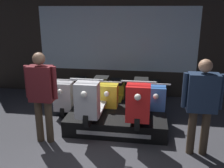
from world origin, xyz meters
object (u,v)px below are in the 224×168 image
Objects in this scene: scooter_display_left at (95,96)px; scooter_backrow_2 at (155,98)px; person_left_browsing at (42,91)px; person_right_browsing at (202,100)px; scooter_display_right at (139,99)px; scooter_backrow_0 at (72,94)px; scooter_backrow_1 at (113,96)px.

scooter_display_left is 1.58m from scooter_backrow_2.
person_right_browsing is at bearing -0.00° from person_left_browsing.
scooter_display_left and scooter_display_right have the same top height.
person_left_browsing is (-0.00, -1.68, 0.62)m from scooter_backrow_0.
scooter_display_right is at bearing -107.84° from scooter_backrow_2.
person_right_browsing is (1.68, -1.68, 0.61)m from scooter_backrow_1.
scooter_display_right is (0.88, 0.00, 0.00)m from scooter_display_left.
person_left_browsing is (-1.67, -0.70, 0.30)m from scooter_display_right.
scooter_display_left is at bearing 159.65° from person_right_browsing.
scooter_backrow_2 is at bearing 72.16° from scooter_display_right.
scooter_backrow_0 is 0.99m from scooter_backrow_1.
scooter_backrow_2 is at bearing 0.00° from scooter_backrow_1.
scooter_backrow_0 is at bearing 180.00° from scooter_backrow_1.
person_left_browsing is at bearing -157.28° from scooter_display_right.
scooter_display_left reaches higher than scooter_backrow_1.
person_left_browsing is (-0.79, -0.70, 0.30)m from scooter_display_left.
scooter_backrow_2 is (0.31, 0.98, -0.32)m from scooter_display_right.
person_left_browsing reaches higher than scooter_display_left.
scooter_display_right is 1.06× the size of person_left_browsing.
scooter_backrow_1 and scooter_backrow_2 have the same top height.
scooter_backrow_2 is at bearing 112.34° from person_right_browsing.
scooter_backrow_1 is 0.99m from scooter_backrow_2.
scooter_display_left is 0.88m from scooter_display_right.
scooter_backrow_0 is 1.79m from person_left_browsing.
person_right_browsing is at bearing -20.35° from scooter_display_left.
person_left_browsing reaches higher than scooter_backrow_1.
scooter_backrow_2 is (0.99, 0.00, 0.00)m from scooter_backrow_1.
person_left_browsing is 2.67m from person_right_browsing.
scooter_backrow_2 is at bearing 40.20° from person_left_browsing.
person_left_browsing reaches higher than scooter_backrow_0.
scooter_display_right is 1.00× the size of scooter_backrow_2.
scooter_display_left is 1.00× the size of scooter_backrow_1.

